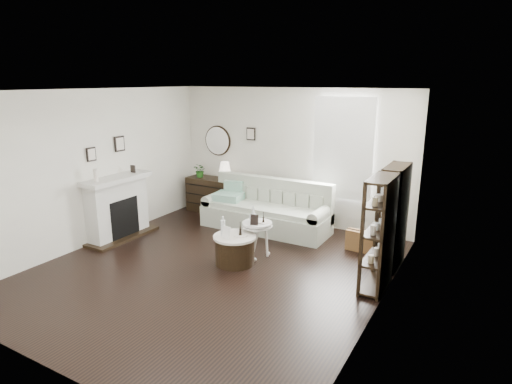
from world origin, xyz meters
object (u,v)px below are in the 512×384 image
Objects in this scene: pedestal_table at (257,225)px; dresser at (213,195)px; sofa at (267,213)px; drum_table at (235,249)px.

dresser is at bearing 140.80° from pedestal_table.
dresser is (-1.57, 0.39, 0.06)m from sofa.
drum_table is at bearing -78.69° from sofa.
drum_table is 0.54m from pedestal_table.
sofa reaches higher than dresser.
drum_table is 1.13× the size of pedestal_table.
pedestal_table is (0.18, 0.41, 0.31)m from drum_table.
pedestal_table is (2.09, -1.70, 0.17)m from dresser.
sofa is 3.70× the size of drum_table.
sofa is 1.62m from dresser.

